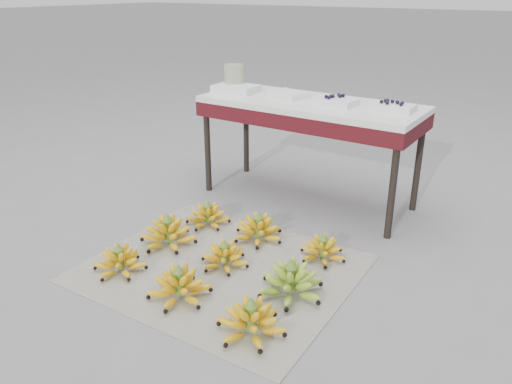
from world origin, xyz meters
The scene contains 17 objects.
ground centered at (0.00, 0.00, 0.00)m, with size 60.00×60.00×0.00m, color slate.
newspaper_mat centered at (0.04, -0.07, 0.00)m, with size 1.25×1.05×0.01m, color silver.
bunch_front_left centered at (-0.35, -0.36, 0.06)m, with size 0.28×0.28×0.15m.
bunch_front_center centered at (0.04, -0.37, 0.06)m, with size 0.36×0.36×0.17m.
bunch_front_right centered at (0.44, -0.40, 0.06)m, with size 0.33×0.33×0.17m.
bunch_mid_left centered at (-0.34, -0.03, 0.07)m, with size 0.39×0.39×0.18m.
bunch_mid_center centered at (0.04, -0.04, 0.06)m, with size 0.27×0.27×0.15m.
bunch_mid_right centered at (0.44, -0.07, 0.07)m, with size 0.40×0.40×0.19m.
bunch_back_left centered at (-0.32, 0.28, 0.06)m, with size 0.30×0.30×0.15m.
bunch_back_center centered at (0.03, 0.29, 0.06)m, with size 0.32×0.32×0.17m.
bunch_back_right centered at (0.41, 0.29, 0.05)m, with size 0.29×0.29×0.14m.
vendor_table centered at (-0.02, 0.93, 0.57)m, with size 1.35×0.54×0.65m.
tray_far_left centered at (-0.56, 0.91, 0.67)m, with size 0.29×0.22×0.04m.
tray_left centered at (-0.19, 0.96, 0.67)m, with size 0.26×0.21×0.04m.
tray_right centered at (0.15, 0.93, 0.67)m, with size 0.24×0.18×0.06m.
tray_far_right centered at (0.48, 0.97, 0.67)m, with size 0.23×0.17×0.06m.
glass_jar centered at (-0.62, 0.97, 0.73)m, with size 0.13×0.13×0.16m, color #DEEDBC.
Camera 1 is at (1.36, -1.74, 1.29)m, focal length 35.00 mm.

